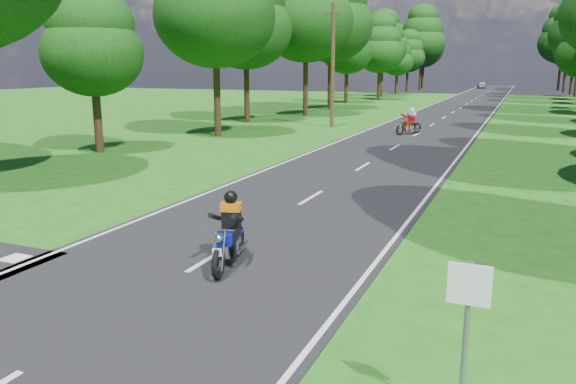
% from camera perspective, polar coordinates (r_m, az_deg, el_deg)
% --- Properties ---
extents(ground, '(160.00, 160.00, 0.00)m').
position_cam_1_polar(ground, '(10.57, -13.25, -9.82)').
color(ground, '#1E5313').
rests_on(ground, ground).
extents(main_road, '(7.00, 140.00, 0.02)m').
position_cam_1_polar(main_road, '(58.27, 17.13, 8.18)').
color(main_road, black).
rests_on(main_road, ground).
extents(road_markings, '(7.40, 140.00, 0.01)m').
position_cam_1_polar(road_markings, '(56.42, 16.79, 8.08)').
color(road_markings, silver).
rests_on(road_markings, main_road).
extents(treeline, '(40.00, 115.35, 14.78)m').
position_cam_1_polar(treeline, '(68.18, 19.76, 15.52)').
color(treeline, black).
rests_on(treeline, ground).
extents(telegraph_pole, '(1.20, 0.26, 8.00)m').
position_cam_1_polar(telegraph_pole, '(37.75, 4.57, 12.74)').
color(telegraph_pole, '#382616').
rests_on(telegraph_pole, ground).
extents(road_sign, '(0.45, 0.07, 2.00)m').
position_cam_1_polar(road_sign, '(6.40, 17.70, -12.31)').
color(road_sign, slate).
rests_on(road_sign, ground).
extents(rider_near_blue, '(1.01, 1.92, 1.52)m').
position_cam_1_polar(rider_near_blue, '(11.34, -6.05, -3.80)').
color(rider_near_blue, '#0E189C').
rests_on(rider_near_blue, main_road).
extents(rider_far_red, '(1.45, 1.96, 1.57)m').
position_cam_1_polar(rider_far_red, '(34.36, 12.21, 7.06)').
color(rider_far_red, maroon).
rests_on(rider_far_red, main_road).
extents(distant_car, '(2.19, 3.80, 1.22)m').
position_cam_1_polar(distant_car, '(111.41, 19.07, 10.23)').
color(distant_car, '#B2B5BA').
rests_on(distant_car, main_road).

